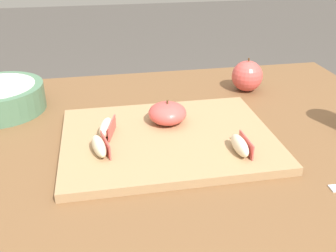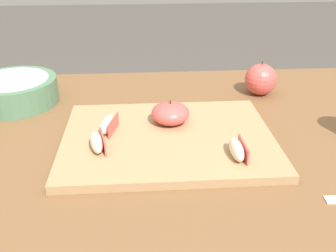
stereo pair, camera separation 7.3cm
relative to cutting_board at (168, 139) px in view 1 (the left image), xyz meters
name	(u,v)px [view 1 (the left image)]	position (x,y,z in m)	size (l,w,h in m)	color
dining_table	(163,191)	(-0.01, 0.01, -0.13)	(1.10, 0.80, 0.77)	brown
cutting_board	(168,139)	(0.00, 0.00, 0.00)	(0.41, 0.31, 0.02)	#A37F56
apple_half_skin_up	(167,113)	(0.01, 0.05, 0.03)	(0.08, 0.08, 0.05)	#D14C47
apple_wedge_right	(100,146)	(-0.13, -0.04, 0.02)	(0.04, 0.07, 0.03)	beige
apple_wedge_left	(240,145)	(0.11, -0.09, 0.02)	(0.03, 0.07, 0.03)	beige
apple_wedge_near_knife	(106,128)	(-0.12, 0.03, 0.02)	(0.04, 0.07, 0.03)	beige
whole_apple_pink_lady	(247,76)	(0.25, 0.23, 0.03)	(0.08, 0.08, 0.09)	#D14C47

